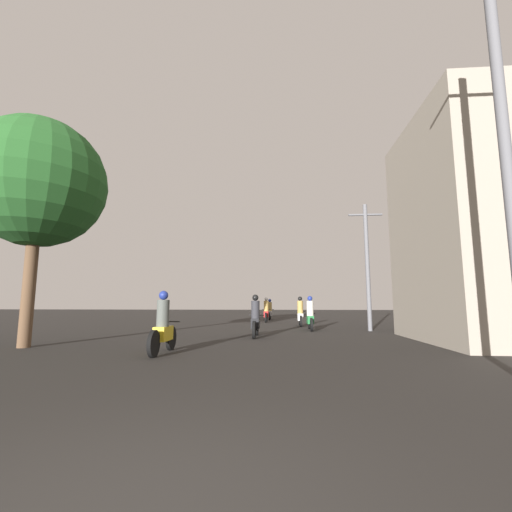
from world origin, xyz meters
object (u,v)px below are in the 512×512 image
Objects in this scene: motorcycle_yellow at (163,328)px; motorcycle_green at (310,316)px; motorcycle_red at (266,312)px; street_tree at (38,183)px; utility_pole_far at (367,263)px; building_right_near at (480,227)px; motorcycle_black at (255,320)px; motorcycle_white at (300,314)px; motorcycle_silver at (270,311)px; utility_pole_near at (504,140)px.

motorcycle_green is at bearing 59.46° from motorcycle_yellow.
street_tree is at bearing -106.22° from motorcycle_red.
utility_pole_far reaches higher than motorcycle_yellow.
building_right_near is at bearing 9.23° from street_tree.
street_tree is (-14.38, -2.34, 1.11)m from building_right_near.
motorcycle_yellow is 6.30m from street_tree.
motorcycle_red reaches higher than motorcycle_yellow.
motorcycle_black is 8.58m from building_right_near.
motorcycle_yellow is at bearing -10.84° from street_tree.
motorcycle_silver is at bearing 109.62° from motorcycle_white.
motorcycle_white reaches higher than motorcycle_yellow.
utility_pole_near is 12.18m from street_tree.
building_right_near is (5.83, -7.45, 3.23)m from motorcycle_white.
utility_pole_far reaches higher than motorcycle_black.
utility_pole_near is 1.15× the size of street_tree.
motorcycle_white is 0.24× the size of utility_pole_near.
utility_pole_near is (5.17, -17.22, 3.58)m from motorcycle_red.
motorcycle_white is 4.99m from utility_pole_far.
motorcycle_black reaches higher than motorcycle_silver.
motorcycle_white is 14.12m from utility_pole_near.
building_right_near is at bearing -48.47° from motorcycle_green.
motorcycle_red is 3.13m from motorcycle_silver.
motorcycle_yellow is at bearing -88.77° from motorcycle_red.
motorcycle_silver is at bearing 68.65° from street_tree.
motorcycle_black is at bearing 171.10° from building_right_near.
motorcycle_white is at bearing 63.06° from motorcycle_black.
utility_pole_near is at bearing -16.82° from street_tree.
street_tree is at bearing -127.14° from motorcycle_white.
motorcycle_green is 2.76m from motorcycle_white.
motorcycle_white is at bearing 135.02° from utility_pole_far.
motorcycle_black is 10.14m from motorcycle_red.
motorcycle_red is 0.29× the size of street_tree.
utility_pole_near is (7.16, -2.66, 3.58)m from motorcycle_yellow.
motorcycle_yellow reaches higher than motorcycle_black.
street_tree reaches higher than motorcycle_silver.
motorcycle_yellow is 4.88m from motorcycle_black.
motorcycle_green reaches higher than motorcycle_black.
utility_pole_far is (-0.03, 10.26, -1.07)m from utility_pole_near.
motorcycle_silver is at bearing 95.41° from motorcycle_green.
motorcycle_red is at bearing 106.72° from utility_pole_near.
motorcycle_black is (2.06, 4.42, 0.00)m from motorcycle_yellow.
motorcycle_red reaches higher than motorcycle_green.
motorcycle_red is at bearing 126.47° from utility_pole_far.
utility_pole_near reaches higher than utility_pole_far.
motorcycle_silver is 0.29× the size of street_tree.
motorcycle_black is 0.97× the size of motorcycle_silver.
building_right_near is (7.85, -1.23, 3.24)m from motorcycle_black.
building_right_near is 1.29× the size of utility_pole_far.
motorcycle_green is at bearing 38.44° from street_tree.
motorcycle_black is 0.25× the size of building_right_near.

